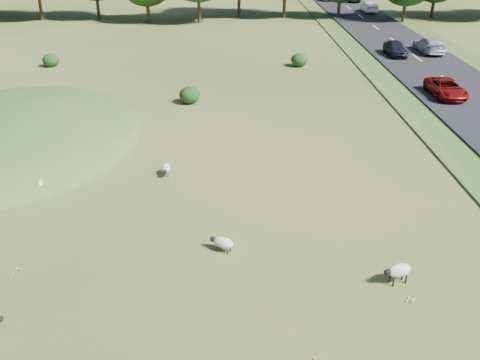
{
  "coord_description": "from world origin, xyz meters",
  "views": [
    {
      "loc": [
        1.4,
        -19.47,
        12.6
      ],
      "look_at": [
        2.0,
        4.0,
        1.0
      ],
      "focal_mm": 40.0,
      "sensor_mm": 36.0,
      "label": 1
    }
  ],
  "objects_px": {
    "car_1": "(446,88)",
    "car_5": "(429,45)",
    "sheep_2": "(398,271)",
    "sheep_3": "(41,183)",
    "sheep_4": "(223,243)",
    "car_3": "(396,48)",
    "sheep_1": "(166,169)",
    "car_6": "(369,7)"
  },
  "relations": [
    {
      "from": "car_1",
      "to": "car_5",
      "type": "relative_size",
      "value": 0.91
    },
    {
      "from": "sheep_2",
      "to": "sheep_3",
      "type": "bearing_deg",
      "value": -44.36
    },
    {
      "from": "sheep_2",
      "to": "car_1",
      "type": "distance_m",
      "value": 24.92
    },
    {
      "from": "sheep_4",
      "to": "car_5",
      "type": "distance_m",
      "value": 40.67
    },
    {
      "from": "car_3",
      "to": "car_5",
      "type": "relative_size",
      "value": 0.81
    },
    {
      "from": "sheep_1",
      "to": "sheep_3",
      "type": "distance_m",
      "value": 6.38
    },
    {
      "from": "car_3",
      "to": "sheep_1",
      "type": "bearing_deg",
      "value": -127.26
    },
    {
      "from": "car_1",
      "to": "car_5",
      "type": "distance_m",
      "value": 15.16
    },
    {
      "from": "sheep_1",
      "to": "sheep_2",
      "type": "xyz_separation_m",
      "value": [
        9.75,
        -9.78,
        0.2
      ]
    },
    {
      "from": "car_1",
      "to": "car_3",
      "type": "distance_m",
      "value": 13.41
    },
    {
      "from": "car_5",
      "to": "car_6",
      "type": "relative_size",
      "value": 1.12
    },
    {
      "from": "sheep_1",
      "to": "car_6",
      "type": "bearing_deg",
      "value": 154.67
    },
    {
      "from": "sheep_3",
      "to": "car_6",
      "type": "distance_m",
      "value": 62.35
    },
    {
      "from": "sheep_4",
      "to": "car_1",
      "type": "height_order",
      "value": "car_1"
    },
    {
      "from": "car_5",
      "to": "sheep_1",
      "type": "bearing_deg",
      "value": 49.19
    },
    {
      "from": "car_5",
      "to": "sheep_4",
      "type": "bearing_deg",
      "value": 59.33
    },
    {
      "from": "sheep_2",
      "to": "car_5",
      "type": "bearing_deg",
      "value": -128.8
    },
    {
      "from": "car_1",
      "to": "car_3",
      "type": "height_order",
      "value": "car_3"
    },
    {
      "from": "sheep_2",
      "to": "car_6",
      "type": "relative_size",
      "value": 0.27
    },
    {
      "from": "sheep_1",
      "to": "car_3",
      "type": "relative_size",
      "value": 0.26
    },
    {
      "from": "car_3",
      "to": "car_6",
      "type": "height_order",
      "value": "car_6"
    },
    {
      "from": "sheep_2",
      "to": "sheep_4",
      "type": "height_order",
      "value": "sheep_2"
    },
    {
      "from": "car_1",
      "to": "car_6",
      "type": "xyz_separation_m",
      "value": [
        3.8,
        39.8,
        0.11
      ]
    },
    {
      "from": "car_6",
      "to": "sheep_2",
      "type": "bearing_deg",
      "value": 77.3
    },
    {
      "from": "sheep_4",
      "to": "car_5",
      "type": "relative_size",
      "value": 0.22
    },
    {
      "from": "sheep_2",
      "to": "car_1",
      "type": "bearing_deg",
      "value": -132.52
    },
    {
      "from": "sheep_3",
      "to": "car_1",
      "type": "distance_m",
      "value": 30.06
    },
    {
      "from": "sheep_3",
      "to": "sheep_4",
      "type": "bearing_deg",
      "value": -133.44
    },
    {
      "from": "sheep_2",
      "to": "sheep_4",
      "type": "relative_size",
      "value": 1.08
    },
    {
      "from": "sheep_4",
      "to": "car_5",
      "type": "bearing_deg",
      "value": -92.0
    },
    {
      "from": "sheep_3",
      "to": "car_3",
      "type": "bearing_deg",
      "value": -55.6
    },
    {
      "from": "sheep_4",
      "to": "car_5",
      "type": "xyz_separation_m",
      "value": [
        20.74,
        34.98,
        0.59
      ]
    },
    {
      "from": "sheep_2",
      "to": "sheep_3",
      "type": "distance_m",
      "value": 17.62
    },
    {
      "from": "sheep_2",
      "to": "car_5",
      "type": "distance_m",
      "value": 39.95
    },
    {
      "from": "car_3",
      "to": "car_6",
      "type": "bearing_deg",
      "value": 81.8
    },
    {
      "from": "sheep_4",
      "to": "car_6",
      "type": "xyz_separation_m",
      "value": [
        20.74,
        60.1,
        0.6
      ]
    },
    {
      "from": "sheep_3",
      "to": "car_6",
      "type": "bearing_deg",
      "value": -41.6
    },
    {
      "from": "sheep_3",
      "to": "sheep_4",
      "type": "relative_size",
      "value": 1.08
    },
    {
      "from": "car_1",
      "to": "car_3",
      "type": "bearing_deg",
      "value": 90.0
    },
    {
      "from": "car_1",
      "to": "car_5",
      "type": "height_order",
      "value": "car_5"
    },
    {
      "from": "sheep_3",
      "to": "sheep_4",
      "type": "height_order",
      "value": "sheep_3"
    },
    {
      "from": "sheep_4",
      "to": "car_6",
      "type": "height_order",
      "value": "car_6"
    }
  ]
}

